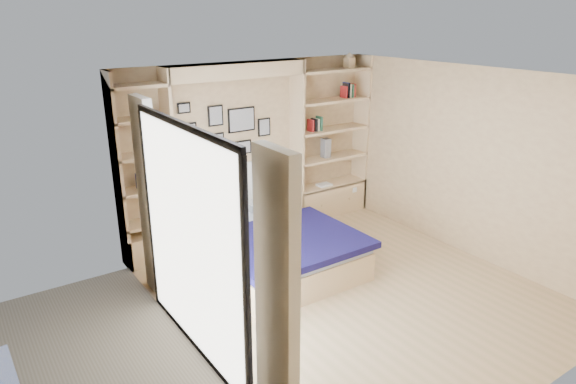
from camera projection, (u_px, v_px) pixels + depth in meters
ground at (349, 290)px, 6.10m from camera, size 4.50×4.50×0.00m
room_shell at (254, 177)px, 6.72m from camera, size 4.50×4.50×4.50m
bed at (271, 246)px, 6.61m from camera, size 1.75×2.27×1.07m
photo_gallery at (223, 129)px, 7.05m from camera, size 1.48×0.02×0.82m
reading_lamps at (241, 166)px, 7.13m from camera, size 1.92×0.12×0.15m
shelf_decor at (325, 110)px, 7.78m from camera, size 3.52×0.23×2.03m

